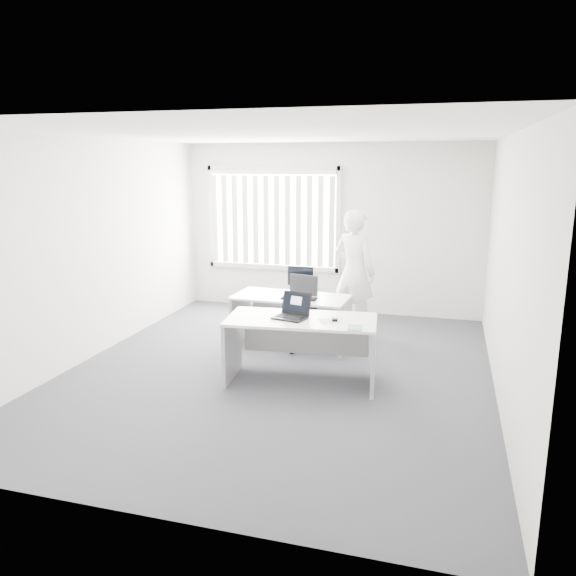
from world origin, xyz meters
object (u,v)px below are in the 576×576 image
(office_chair, at_px, (298,325))
(laptop, at_px, (290,307))
(desk_near, at_px, (301,336))
(monitor, at_px, (300,279))
(person, at_px, (354,272))
(desk_far, at_px, (291,310))

(office_chair, relative_size, laptop, 2.73)
(desk_near, relative_size, office_chair, 1.79)
(laptop, relative_size, monitor, 0.99)
(desk_near, height_order, office_chair, office_chair)
(office_chair, bearing_deg, person, 69.12)
(office_chair, height_order, laptop, laptop)
(office_chair, bearing_deg, monitor, 113.30)
(laptop, distance_m, monitor, 1.60)
(desk_far, xyz_separation_m, person, (0.72, 0.88, 0.41))
(desk_near, relative_size, desk_far, 1.11)
(desk_far, relative_size, laptop, 4.42)
(person, xyz_separation_m, monitor, (-0.66, -0.59, -0.03))
(desk_near, relative_size, laptop, 4.89)
(desk_near, xyz_separation_m, laptop, (-0.12, -0.06, 0.35))
(person, bearing_deg, office_chair, 79.75)
(desk_near, distance_m, office_chair, 1.30)
(desk_far, relative_size, person, 0.87)
(desk_far, bearing_deg, monitor, 81.31)
(desk_near, bearing_deg, monitor, 99.02)
(desk_far, bearing_deg, laptop, -71.86)
(person, bearing_deg, desk_near, 107.77)
(person, bearing_deg, laptop, 104.83)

